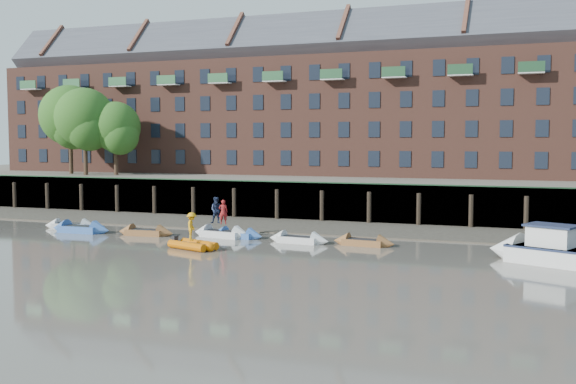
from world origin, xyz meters
The scene contains 19 objects.
ground centered at (0.00, 0.00, 0.00)m, with size 220.00×220.00×0.00m, color #5F5B52.
foreshore centered at (0.00, 18.00, 0.00)m, with size 110.00×8.00×0.50m, color #3D382F.
mud_band centered at (0.00, 14.60, 0.00)m, with size 110.00×1.60×0.10m, color #4C4336.
river_wall centered at (0.00, 22.38, 1.59)m, with size 110.00×1.23×3.30m.
bank_terrace centered at (0.00, 36.00, 1.60)m, with size 110.00×28.00×3.20m, color #5E594D.
apartment_terrace centered at (0.00, 36.99, 12.82)m, with size 80.60×15.56×20.98m.
tree_cluster centered at (-25.62, 27.35, 9.00)m, with size 11.76×7.74×9.40m.
rowboat_0 centered at (-14.79, 10.97, 0.22)m, with size 4.37×2.06×1.22m.
rowboat_1 centered at (-12.69, 9.41, 0.25)m, with size 4.90×1.43×1.42m.
rowboat_2 centered at (-7.36, 9.73, 0.22)m, with size 4.34×1.51×1.24m.
rowboat_3 centered at (-1.88, 10.83, 0.24)m, with size 4.78×1.97×1.35m.
rowboat_4 centered at (-0.77, 10.95, 0.21)m, with size 4.15×1.73×1.17m.
rowboat_5 centered at (4.01, 10.21, 0.22)m, with size 4.35×1.62×1.24m.
rowboat_6 centered at (8.32, 10.56, 0.21)m, with size 4.20×1.57×1.19m.
rib_tender centered at (-1.19, 5.53, 0.25)m, with size 3.44×2.51×0.58m.
motor_launch centered at (18.88, 8.01, 0.71)m, with size 7.05×4.69×2.78m.
person_rower_a centered at (-1.80, 10.89, 1.76)m, with size 0.63×0.41×1.71m, color maroon.
person_rower_b centered at (-2.42, 11.12, 1.84)m, with size 0.91×0.71×1.88m, color #19233F.
person_rib_crew centered at (-1.37, 5.51, 1.42)m, with size 1.13×0.65×1.75m, color orange.
Camera 1 is at (18.62, -31.32, 6.74)m, focal length 42.00 mm.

